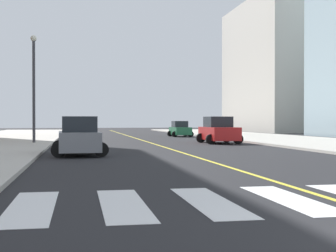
{
  "coord_description": "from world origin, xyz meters",
  "views": [
    {
      "loc": [
        -5.38,
        -5.91,
        1.7
      ],
      "look_at": [
        0.26,
        25.0,
        1.35
      ],
      "focal_mm": 52.37,
      "sensor_mm": 36.0,
      "label": 1
    }
  ],
  "objects_px": {
    "car_green_second": "(180,129)",
    "street_lamp": "(34,79)",
    "car_gray_nearest": "(79,137)",
    "car_red_third": "(219,131)"
  },
  "relations": [
    {
      "from": "car_green_second",
      "to": "car_gray_nearest",
      "type": "bearing_deg",
      "value": 66.68
    },
    {
      "from": "car_gray_nearest",
      "to": "car_red_third",
      "type": "xyz_separation_m",
      "value": [
        10.32,
        11.14,
        0.05
      ]
    },
    {
      "from": "car_gray_nearest",
      "to": "car_green_second",
      "type": "distance_m",
      "value": 28.54
    },
    {
      "from": "car_red_third",
      "to": "street_lamp",
      "type": "height_order",
      "value": "street_lamp"
    },
    {
      "from": "car_green_second",
      "to": "street_lamp",
      "type": "relative_size",
      "value": 0.49
    },
    {
      "from": "street_lamp",
      "to": "car_green_second",
      "type": "bearing_deg",
      "value": 47.83
    },
    {
      "from": "car_green_second",
      "to": "street_lamp",
      "type": "xyz_separation_m",
      "value": [
        -13.69,
        -15.11,
        3.83
      ]
    },
    {
      "from": "car_gray_nearest",
      "to": "street_lamp",
      "type": "bearing_deg",
      "value": 103.22
    },
    {
      "from": "car_gray_nearest",
      "to": "car_red_third",
      "type": "distance_m",
      "value": 15.19
    },
    {
      "from": "car_red_third",
      "to": "street_lamp",
      "type": "relative_size",
      "value": 0.59
    }
  ]
}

